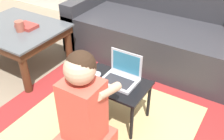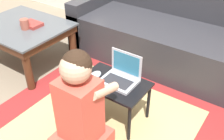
{
  "view_description": "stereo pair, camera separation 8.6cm",
  "coord_description": "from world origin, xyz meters",
  "px_view_note": "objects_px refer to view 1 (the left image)",
  "views": [
    {
      "loc": [
        0.88,
        -1.25,
        1.47
      ],
      "look_at": [
        0.05,
        0.09,
        0.39
      ],
      "focal_mm": 42.0,
      "sensor_mm": 36.0,
      "label": 1
    },
    {
      "loc": [
        0.95,
        -1.2,
        1.47
      ],
      "look_at": [
        0.05,
        0.09,
        0.39
      ],
      "focal_mm": 42.0,
      "sensor_mm": 36.0,
      "label": 2
    }
  ],
  "objects_px": {
    "coffee_table": "(17,33)",
    "cup_on_table": "(20,26)",
    "laptop": "(121,77)",
    "computer_mouse": "(95,76)",
    "laptop_desk": "(114,87)",
    "book_on_table": "(27,26)",
    "person_seated": "(84,115)",
    "couch": "(175,34)"
  },
  "relations": [
    {
      "from": "coffee_table",
      "to": "cup_on_table",
      "type": "relative_size",
      "value": 8.98
    },
    {
      "from": "laptop_desk",
      "to": "computer_mouse",
      "type": "relative_size",
      "value": 4.32
    },
    {
      "from": "cup_on_table",
      "to": "person_seated",
      "type": "bearing_deg",
      "value": -25.21
    },
    {
      "from": "computer_mouse",
      "to": "person_seated",
      "type": "distance_m",
      "value": 0.41
    },
    {
      "from": "laptop",
      "to": "computer_mouse",
      "type": "height_order",
      "value": "laptop"
    },
    {
      "from": "coffee_table",
      "to": "cup_on_table",
      "type": "xyz_separation_m",
      "value": [
        0.11,
        -0.04,
        0.12
      ]
    },
    {
      "from": "laptop",
      "to": "book_on_table",
      "type": "distance_m",
      "value": 1.12
    },
    {
      "from": "computer_mouse",
      "to": "coffee_table",
      "type": "bearing_deg",
      "value": 169.65
    },
    {
      "from": "laptop_desk",
      "to": "person_seated",
      "type": "height_order",
      "value": "person_seated"
    },
    {
      "from": "laptop_desk",
      "to": "person_seated",
      "type": "xyz_separation_m",
      "value": [
        0.03,
        -0.4,
        0.06
      ]
    },
    {
      "from": "laptop",
      "to": "book_on_table",
      "type": "relative_size",
      "value": 1.34
    },
    {
      "from": "laptop_desk",
      "to": "person_seated",
      "type": "bearing_deg",
      "value": -85.93
    },
    {
      "from": "laptop",
      "to": "computer_mouse",
      "type": "relative_size",
      "value": 2.18
    },
    {
      "from": "couch",
      "to": "coffee_table",
      "type": "xyz_separation_m",
      "value": [
        -1.26,
        -0.89,
        0.06
      ]
    },
    {
      "from": "person_seated",
      "to": "coffee_table",
      "type": "bearing_deg",
      "value": 155.24
    },
    {
      "from": "laptop",
      "to": "book_on_table",
      "type": "bearing_deg",
      "value": 171.77
    },
    {
      "from": "couch",
      "to": "book_on_table",
      "type": "height_order",
      "value": "couch"
    },
    {
      "from": "laptop_desk",
      "to": "book_on_table",
      "type": "bearing_deg",
      "value": 169.36
    },
    {
      "from": "coffee_table",
      "to": "computer_mouse",
      "type": "distance_m",
      "value": 1.06
    },
    {
      "from": "person_seated",
      "to": "book_on_table",
      "type": "distance_m",
      "value": 1.26
    },
    {
      "from": "laptop",
      "to": "book_on_table",
      "type": "height_order",
      "value": "laptop"
    },
    {
      "from": "person_seated",
      "to": "laptop",
      "type": "bearing_deg",
      "value": 89.64
    },
    {
      "from": "couch",
      "to": "person_seated",
      "type": "bearing_deg",
      "value": -91.84
    },
    {
      "from": "laptop_desk",
      "to": "cup_on_table",
      "type": "distance_m",
      "value": 1.1
    },
    {
      "from": "couch",
      "to": "person_seated",
      "type": "relative_size",
      "value": 2.73
    },
    {
      "from": "laptop",
      "to": "cup_on_table",
      "type": "distance_m",
      "value": 1.11
    },
    {
      "from": "coffee_table",
      "to": "cup_on_table",
      "type": "height_order",
      "value": "cup_on_table"
    },
    {
      "from": "couch",
      "to": "laptop",
      "type": "distance_m",
      "value": 1.01
    },
    {
      "from": "computer_mouse",
      "to": "book_on_table",
      "type": "height_order",
      "value": "book_on_table"
    },
    {
      "from": "couch",
      "to": "computer_mouse",
      "type": "bearing_deg",
      "value": -101.53
    },
    {
      "from": "couch",
      "to": "laptop_desk",
      "type": "distance_m",
      "value": 1.05
    },
    {
      "from": "laptop_desk",
      "to": "cup_on_table",
      "type": "bearing_deg",
      "value": 173.57
    },
    {
      "from": "couch",
      "to": "computer_mouse",
      "type": "distance_m",
      "value": 1.11
    },
    {
      "from": "coffee_table",
      "to": "laptop_desk",
      "type": "relative_size",
      "value": 1.72
    },
    {
      "from": "couch",
      "to": "book_on_table",
      "type": "relative_size",
      "value": 11.54
    },
    {
      "from": "computer_mouse",
      "to": "book_on_table",
      "type": "xyz_separation_m",
      "value": [
        -0.93,
        0.23,
        0.08
      ]
    },
    {
      "from": "book_on_table",
      "to": "laptop",
      "type": "bearing_deg",
      "value": -8.23
    },
    {
      "from": "couch",
      "to": "person_seated",
      "type": "xyz_separation_m",
      "value": [
        -0.05,
        -1.45,
        0.06
      ]
    },
    {
      "from": "couch",
      "to": "cup_on_table",
      "type": "xyz_separation_m",
      "value": [
        -1.15,
        -0.93,
        0.17
      ]
    },
    {
      "from": "coffee_table",
      "to": "cup_on_table",
      "type": "bearing_deg",
      "value": -19.93
    },
    {
      "from": "laptop_desk",
      "to": "person_seated",
      "type": "relative_size",
      "value": 0.63
    },
    {
      "from": "laptop_desk",
      "to": "cup_on_table",
      "type": "xyz_separation_m",
      "value": [
        -1.08,
        0.12,
        0.18
      ]
    }
  ]
}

